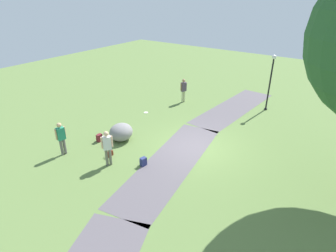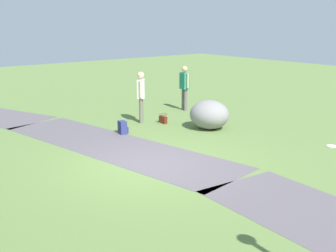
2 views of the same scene
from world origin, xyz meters
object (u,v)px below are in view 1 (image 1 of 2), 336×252
Objects in this scene: woman_with_handbag at (107,146)px; passerby_on_path at (61,136)px; lamp_post at (271,77)px; backpack_by_boulder at (99,138)px; lawn_boulder at (121,132)px; man_near_boulder at (184,89)px; handbag_on_grass at (110,153)px; spare_backpack_on_lawn at (143,162)px; frisbee_on_grass at (146,113)px.

woman_with_handbag reaches higher than passerby_on_path.
lamp_post is 11.22m from backpack_by_boulder.
lawn_boulder is 3.02m from passerby_on_path.
man_near_boulder is at bearing -170.19° from woman_with_handbag.
spare_backpack_on_lawn is at bearing 99.93° from handbag_on_grass.
lamp_post reaches higher than woman_with_handbag.
backpack_by_boulder is 4.38m from frisbee_on_grass.
man_near_boulder is at bearing -160.20° from spare_backpack_on_lawn.
passerby_on_path is at bearing -75.75° from woman_with_handbag.
lawn_boulder is 3.49× the size of backpack_by_boulder.
handbag_on_grass is 0.81× the size of spare_backpack_on_lawn.
woman_with_handbag is at bearing 23.47° from frisbee_on_grass.
woman_with_handbag is 1.02× the size of man_near_boulder.
lamp_post is at bearing 148.28° from backpack_by_boulder.
man_near_boulder is (-6.61, -0.31, 0.52)m from lawn_boulder.
lamp_post is at bearing 160.56° from woman_with_handbag.
man_near_boulder is 4.21× the size of spare_backpack_on_lawn.
lamp_post reaches higher than frisbee_on_grass.
spare_backpack_on_lawn is 1.43× the size of frisbee_on_grass.
passerby_on_path is 4.22× the size of spare_backpack_on_lawn.
backpack_by_boulder is (-1.90, 0.42, -0.79)m from passerby_on_path.
lamp_post is 11.16m from handbag_on_grass.
lamp_post is at bearing 157.12° from handbag_on_grass.
man_near_boulder is 5.21× the size of handbag_on_grass.
passerby_on_path is 2.09m from backpack_by_boulder.
backpack_by_boulder and spare_backpack_on_lawn have the same top height.
spare_backpack_on_lawn is 6.06m from frisbee_on_grass.
passerby_on_path reaches higher than spare_backpack_on_lawn.
backpack_by_boulder is 3.37m from spare_backpack_on_lawn.
lawn_boulder is 3.81m from frisbee_on_grass.
lamp_post is 12.94m from passerby_on_path.
passerby_on_path is 5.22× the size of handbag_on_grass.
frisbee_on_grass is (-3.57, -1.25, -0.45)m from lawn_boulder.
lawn_boulder is at bearing 132.87° from backpack_by_boulder.
lamp_post is 5.76m from man_near_boulder.
lawn_boulder is (8.59, -4.95, -1.78)m from lamp_post.
passerby_on_path is at bearing -0.17° from frisbee_on_grass.
frisbee_on_grass is at bearing -174.72° from backpack_by_boulder.
woman_with_handbag is 6.22m from frisbee_on_grass.
lawn_boulder is 6.63m from man_near_boulder.
handbag_on_grass is (8.11, 0.99, -0.84)m from man_near_boulder.
lamp_post is 10.08m from lawn_boulder.
woman_with_handbag is 5.31× the size of handbag_on_grass.
handbag_on_grass is at bearing -80.07° from spare_backpack_on_lawn.
woman_with_handbag is at bearing 58.10° from backpack_by_boulder.
backpack_by_boulder reaches higher than frisbee_on_grass.
woman_with_handbag reaches higher than man_near_boulder.
woman_with_handbag is (10.65, -3.76, -1.24)m from lamp_post.
backpack_by_boulder is at bearing -4.20° from man_near_boulder.
lawn_boulder is at bearing 154.65° from passerby_on_path.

